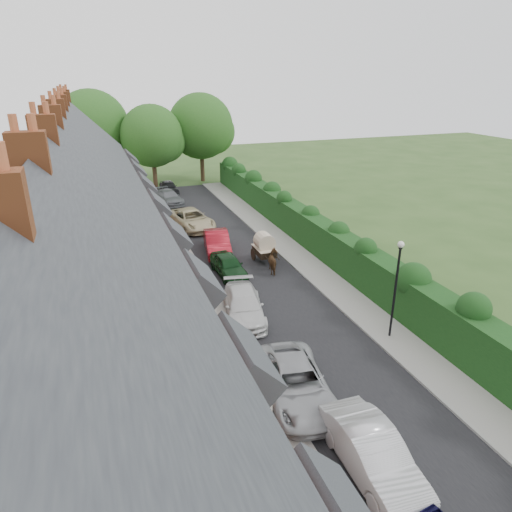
# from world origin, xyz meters

# --- Properties ---
(ground) EXTENTS (140.00, 140.00, 0.00)m
(ground) POSITION_xyz_m (0.00, 0.00, 0.00)
(ground) COLOR #2D4C1E
(ground) RESTS_ON ground
(road) EXTENTS (6.00, 58.00, 0.02)m
(road) POSITION_xyz_m (-0.50, 11.00, 0.01)
(road) COLOR black
(road) RESTS_ON ground
(pavement_hedge_side) EXTENTS (2.20, 58.00, 0.12)m
(pavement_hedge_side) POSITION_xyz_m (3.60, 11.00, 0.06)
(pavement_hedge_side) COLOR gray
(pavement_hedge_side) RESTS_ON ground
(pavement_house_side) EXTENTS (1.70, 58.00, 0.12)m
(pavement_house_side) POSITION_xyz_m (-4.35, 11.00, 0.06)
(pavement_house_side) COLOR gray
(pavement_house_side) RESTS_ON ground
(kerb_hedge_side) EXTENTS (0.18, 58.00, 0.13)m
(kerb_hedge_side) POSITION_xyz_m (2.55, 11.00, 0.07)
(kerb_hedge_side) COLOR gray
(kerb_hedge_side) RESTS_ON ground
(kerb_house_side) EXTENTS (0.18, 58.00, 0.13)m
(kerb_house_side) POSITION_xyz_m (-3.55, 11.00, 0.07)
(kerb_house_side) COLOR gray
(kerb_house_side) RESTS_ON ground
(hedge) EXTENTS (2.10, 58.00, 2.85)m
(hedge) POSITION_xyz_m (5.40, 11.00, 1.60)
(hedge) COLOR #103413
(hedge) RESTS_ON ground
(terrace_row) EXTENTS (9.05, 40.50, 11.50)m
(terrace_row) POSITION_xyz_m (-10.87, 9.98, 4.47)
(terrace_row) COLOR maroon
(terrace_row) RESTS_ON ground
(garden_wall_row) EXTENTS (0.35, 40.35, 1.10)m
(garden_wall_row) POSITION_xyz_m (-5.35, 10.00, 0.46)
(garden_wall_row) COLOR brown
(garden_wall_row) RESTS_ON ground
(lamppost) EXTENTS (0.32, 0.32, 5.16)m
(lamppost) POSITION_xyz_m (3.40, 4.00, 3.30)
(lamppost) COLOR black
(lamppost) RESTS_ON ground
(tree_far_left) EXTENTS (7.14, 6.80, 9.29)m
(tree_far_left) POSITION_xyz_m (-2.65, 40.08, 5.71)
(tree_far_left) COLOR #332316
(tree_far_left) RESTS_ON ground
(tree_far_right) EXTENTS (7.98, 7.60, 10.31)m
(tree_far_right) POSITION_xyz_m (3.39, 42.08, 6.31)
(tree_far_right) COLOR #332316
(tree_far_right) RESTS_ON ground
(tree_far_back) EXTENTS (8.40, 8.00, 10.82)m
(tree_far_back) POSITION_xyz_m (-8.59, 43.08, 6.62)
(tree_far_back) COLOR #332316
(tree_far_back) RESTS_ON ground
(car_silver_a) EXTENTS (1.76, 4.86, 1.59)m
(car_silver_a) POSITION_xyz_m (-2.13, -2.86, 0.80)
(car_silver_a) COLOR silver
(car_silver_a) RESTS_ON ground
(car_silver_b) EXTENTS (3.30, 5.71, 1.50)m
(car_silver_b) POSITION_xyz_m (-2.95, 1.40, 0.75)
(car_silver_b) COLOR #A1A4A9
(car_silver_b) RESTS_ON ground
(car_white) EXTENTS (2.95, 5.29, 1.45)m
(car_white) POSITION_xyz_m (-2.87, 8.40, 0.72)
(car_white) COLOR silver
(car_white) RESTS_ON ground
(car_green) EXTENTS (1.80, 4.11, 1.38)m
(car_green) POSITION_xyz_m (-2.02, 14.08, 0.69)
(car_green) COLOR black
(car_green) RESTS_ON ground
(car_red) EXTENTS (2.43, 5.02, 1.59)m
(car_red) POSITION_xyz_m (-1.67, 18.20, 0.79)
(car_red) COLOR maroon
(car_red) RESTS_ON ground
(car_beige) EXTENTS (3.64, 6.09, 1.58)m
(car_beige) POSITION_xyz_m (-2.22, 24.49, 0.79)
(car_beige) COLOR #C1B38B
(car_beige) RESTS_ON ground
(car_grey) EXTENTS (2.87, 4.95, 1.35)m
(car_grey) POSITION_xyz_m (-2.71, 33.00, 0.68)
(car_grey) COLOR slate
(car_grey) RESTS_ON ground
(car_black) EXTENTS (1.81, 3.98, 1.32)m
(car_black) POSITION_xyz_m (-1.92, 37.39, 0.66)
(car_black) COLOR black
(car_black) RESTS_ON ground
(horse) EXTENTS (1.06, 1.84, 1.46)m
(horse) POSITION_xyz_m (0.97, 13.49, 0.73)
(horse) COLOR #482F1A
(horse) RESTS_ON ground
(horse_cart) EXTENTS (1.34, 2.96, 2.14)m
(horse_cart) POSITION_xyz_m (0.97, 15.36, 1.22)
(horse_cart) COLOR black
(horse_cart) RESTS_ON ground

